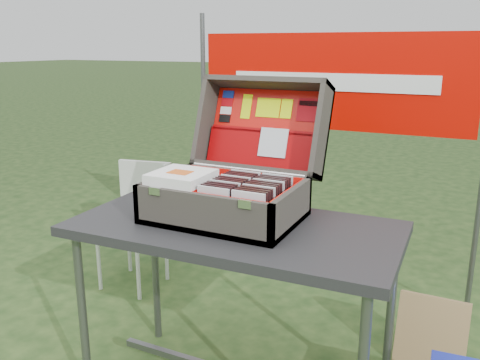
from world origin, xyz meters
The scene contains 85 objects.
table centered at (-0.03, -0.09, 0.41)m, with size 1.30×0.65×0.81m, color #2D2D2F, non-canonical shape.
table_top centered at (-0.03, -0.09, 0.79)m, with size 1.30×0.65×0.04m, color #2D2D2F.
table_leg_fl centered at (-0.62, -0.36, 0.39)m, with size 0.04×0.04×0.77m, color #59595B.
table_leg_bl centered at (-0.62, 0.17, 0.39)m, with size 0.04×0.04×0.77m, color #59595B.
table_leg_br centered at (0.56, 0.17, 0.39)m, with size 0.04×0.04×0.77m, color #59595B.
suitcase centered at (-0.09, 0.01, 1.08)m, with size 0.60×0.59×0.53m, color #464139, non-canonical shape.
suitcase_base_bottom centered at (-0.09, -0.05, 0.83)m, with size 0.60×0.43×0.02m, color #464139.
suitcase_base_wall_front centered at (-0.09, -0.25, 0.89)m, with size 0.60×0.02×0.16m, color #464139.
suitcase_base_wall_back centered at (-0.09, 0.15, 0.89)m, with size 0.60×0.02×0.16m, color #464139.
suitcase_base_wall_left centered at (-0.38, -0.05, 0.89)m, with size 0.02×0.43×0.16m, color #464139.
suitcase_base_wall_right centered at (0.19, -0.05, 0.89)m, with size 0.02×0.43×0.16m, color #464139.
suitcase_liner_floor centered at (-0.09, -0.05, 0.84)m, with size 0.55×0.38×0.01m, color red.
suitcase_latch_left centered at (-0.28, -0.27, 0.96)m, with size 0.05×0.01×0.03m, color silver.
suitcase_latch_right centered at (0.10, -0.27, 0.96)m, with size 0.05×0.01×0.03m, color silver.
suitcase_hinge centered at (-0.09, 0.16, 0.97)m, with size 0.02×0.02×0.54m, color silver.
suitcase_lid_back centered at (-0.09, 0.37, 1.12)m, with size 0.60×0.43×0.02m, color #464139.
suitcase_lid_rim_far centered at (-0.09, 0.38, 1.33)m, with size 0.60×0.02×0.16m, color #464139.
suitcase_lid_rim_near centered at (-0.09, 0.24, 0.96)m, with size 0.60×0.02×0.16m, color #464139.
suitcase_lid_rim_left centered at (-0.38, 0.31, 1.15)m, with size 0.02×0.43×0.16m, color #464139.
suitcase_lid_rim_right centered at (0.19, 0.31, 1.15)m, with size 0.02×0.43×0.16m, color #464139.
suitcase_lid_liner centered at (-0.09, 0.36, 1.13)m, with size 0.55×0.38×0.01m, color red.
suitcase_liner_wall_front centered at (-0.09, -0.24, 0.90)m, with size 0.55×0.01×0.14m, color red.
suitcase_liner_wall_back centered at (-0.09, 0.13, 0.90)m, with size 0.55×0.01×0.14m, color red.
suitcase_liner_wall_left centered at (-0.36, -0.05, 0.90)m, with size 0.01×0.38×0.14m, color red.
suitcase_liner_wall_right centered at (0.18, -0.05, 0.90)m, with size 0.01×0.38×0.14m, color red.
suitcase_lid_pocket centered at (-0.09, 0.31, 1.04)m, with size 0.53×0.17×0.03m, color #8C0205.
suitcase_pocket_edge centered at (-0.09, 0.33, 1.12)m, with size 0.52×0.02×0.02m, color #8C0205.
suitcase_pocket_cd centered at (-0.03, 0.30, 1.08)m, with size 0.13×0.13×0.01m, color silver.
lid_sticker_cc_a centered at (-0.31, 0.41, 1.27)m, with size 0.06×0.04×0.00m, color #1933B2.
lid_sticker_cc_b centered at (-0.31, 0.39, 1.24)m, with size 0.06×0.04×0.00m, color #B10710.
lid_sticker_cc_c centered at (-0.31, 0.38, 1.20)m, with size 0.06×0.04×0.00m, color white.
lid_sticker_cc_d centered at (-0.31, 0.37, 1.16)m, with size 0.06×0.04×0.00m, color black.
lid_card_neon_tall centered at (-0.20, 0.39, 1.22)m, with size 0.05×0.12×0.00m, color #D7F508.
lid_card_neon_main centered at (-0.09, 0.39, 1.22)m, with size 0.12×0.09×0.00m, color #D7F508.
lid_card_neon_small centered at (0.00, 0.39, 1.22)m, with size 0.05×0.09×0.00m, color #D7F508.
lid_sticker_band centered at (0.10, 0.39, 1.22)m, with size 0.11×0.11×0.00m, color #B10710.
lid_sticker_band_bar centered at (0.10, 0.40, 1.25)m, with size 0.10×0.02×0.00m, color black.
cd_left_0 centered at (-0.06, -0.22, 0.92)m, with size 0.13×0.01×0.15m, color silver.
cd_left_1 centered at (-0.06, -0.19, 0.92)m, with size 0.13×0.01×0.15m, color black.
cd_left_2 centered at (-0.06, -0.17, 0.92)m, with size 0.13×0.01×0.15m, color black.
cd_left_3 centered at (-0.06, -0.15, 0.92)m, with size 0.13×0.01×0.15m, color black.
cd_left_4 centered at (-0.06, -0.12, 0.92)m, with size 0.13×0.01×0.15m, color silver.
cd_left_5 centered at (-0.06, -0.10, 0.92)m, with size 0.13×0.01×0.15m, color black.
cd_left_6 centered at (-0.06, -0.08, 0.92)m, with size 0.13×0.01×0.15m, color black.
cd_left_7 centered at (-0.06, -0.05, 0.92)m, with size 0.13×0.01×0.15m, color black.
cd_left_8 centered at (-0.06, -0.03, 0.92)m, with size 0.13×0.01×0.15m, color silver.
cd_left_9 centered at (-0.06, -0.01, 0.92)m, with size 0.13×0.01×0.15m, color black.
cd_left_10 centered at (-0.06, 0.02, 0.92)m, with size 0.13×0.01×0.15m, color black.
cd_left_11 centered at (-0.06, 0.04, 0.92)m, with size 0.13×0.01×0.15m, color black.
cd_left_12 centered at (-0.06, 0.06, 0.92)m, with size 0.13×0.01×0.15m, color silver.
cd_right_0 centered at (0.09, -0.22, 0.92)m, with size 0.13×0.01×0.15m, color silver.
cd_right_1 centered at (0.09, -0.19, 0.92)m, with size 0.13×0.01×0.15m, color black.
cd_right_2 centered at (0.09, -0.17, 0.92)m, with size 0.13×0.01×0.15m, color black.
cd_right_3 centered at (0.09, -0.15, 0.92)m, with size 0.13×0.01×0.15m, color black.
cd_right_4 centered at (0.09, -0.12, 0.92)m, with size 0.13×0.01×0.15m, color silver.
cd_right_5 centered at (0.09, -0.10, 0.92)m, with size 0.13×0.01×0.15m, color black.
cd_right_6 centered at (0.09, -0.08, 0.92)m, with size 0.13×0.01×0.15m, color black.
cd_right_7 centered at (0.09, -0.05, 0.92)m, with size 0.13×0.01×0.15m, color black.
cd_right_8 centered at (0.09, -0.03, 0.92)m, with size 0.13×0.01×0.15m, color silver.
cd_right_9 centered at (0.09, -0.01, 0.92)m, with size 0.13×0.01×0.15m, color black.
cd_right_10 centered at (0.09, 0.02, 0.92)m, with size 0.13×0.01×0.15m, color black.
cd_right_11 centered at (0.09, 0.04, 0.92)m, with size 0.13×0.01×0.15m, color black.
cd_right_12 centered at (0.09, 0.06, 0.92)m, with size 0.13×0.01×0.15m, color silver.
songbook_0 centered at (-0.25, -0.13, 0.98)m, with size 0.22×0.22×0.01m, color white.
songbook_1 centered at (-0.25, -0.13, 0.98)m, with size 0.22×0.22×0.01m, color white.
songbook_2 centered at (-0.25, -0.13, 0.99)m, with size 0.22×0.22×0.01m, color white.
songbook_3 centered at (-0.25, -0.13, 0.99)m, with size 0.22×0.22×0.01m, color white.
songbook_4 centered at (-0.25, -0.13, 1.00)m, with size 0.22×0.22×0.01m, color white.
songbook_5 centered at (-0.25, -0.13, 1.00)m, with size 0.22×0.22×0.01m, color white.
songbook_6 centered at (-0.25, -0.13, 1.01)m, with size 0.22×0.22×0.01m, color white.
songbook_7 centered at (-0.25, -0.13, 1.01)m, with size 0.22×0.22×0.01m, color white.
songbook_graphic centered at (-0.25, -0.14, 1.01)m, with size 0.09×0.07×0.00m, color #D85919.
chair centered at (-1.11, 0.61, 0.39)m, with size 0.36×0.39×0.79m, color silver, non-canonical shape.
chair_seat centered at (-1.11, 0.61, 0.40)m, with size 0.36×0.36×0.03m, color silver.
chair_backrest centered at (-1.11, 0.78, 0.60)m, with size 0.36×0.03×0.37m, color silver.
chair_leg_fl centered at (-1.26, 0.46, 0.20)m, with size 0.02×0.02×0.40m, color silver.
chair_leg_fr centered at (-0.96, 0.46, 0.20)m, with size 0.02×0.02×0.40m, color silver.
chair_leg_bl centered at (-1.26, 0.76, 0.20)m, with size 0.02×0.02×0.40m, color silver.
chair_leg_br centered at (-0.96, 0.76, 0.20)m, with size 0.02×0.02×0.40m, color silver.
chair_upright_left centered at (-1.26, 0.78, 0.59)m, with size 0.02×0.02×0.37m, color silver.
chair_upright_right centered at (-0.96, 0.78, 0.59)m, with size 0.02×0.02×0.37m, color silver.
cardboard_box centered at (0.71, 0.55, 0.17)m, with size 0.32×0.05×0.34m, color olive.
banner_post_left centered at (-0.85, 1.10, 0.85)m, with size 0.03×0.03×1.70m, color #59595B.
banner centered at (0.00, 1.09, 1.30)m, with size 1.60×0.01×0.55m, color #BF0800.
banner_text centered at (0.00, 1.08, 1.30)m, with size 1.20×0.00×0.10m, color white.
Camera 1 is at (0.83, -1.81, 1.51)m, focal length 38.00 mm.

